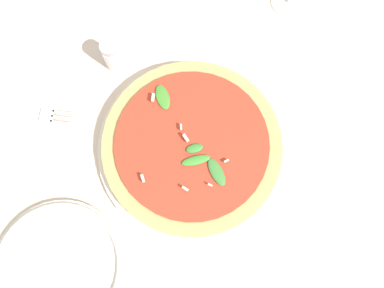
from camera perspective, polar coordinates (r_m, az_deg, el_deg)
The scene contains 6 objects.
ground_plane at distance 0.62m, azimuth -1.04°, elevation -2.04°, with size 6.00×6.00×0.00m, color beige.
pizza_arugula_main at distance 0.61m, azimuth -0.00°, elevation -0.31°, with size 0.31×0.31×0.05m.
napkin at distance 0.71m, azimuth -26.06°, elevation 4.47°, with size 0.15×0.11×0.01m.
fork at distance 0.70m, azimuth -25.66°, elevation 4.54°, with size 0.22×0.03×0.00m.
side_plate_white at distance 0.63m, azimuth -19.66°, elevation -17.21°, with size 0.20×0.20×0.02m.
shaker_pepper at distance 0.66m, azimuth -12.00°, elevation 13.05°, with size 0.03×0.03×0.07m.
Camera 1 is at (0.02, -0.13, 0.61)m, focal length 35.00 mm.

